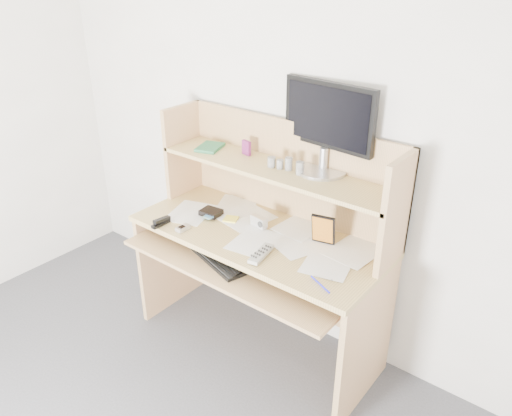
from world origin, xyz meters
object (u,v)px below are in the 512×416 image
Objects in this scene: keyboard at (219,258)px; game_case at (323,229)px; monitor at (327,125)px; desk at (266,236)px; tv_remote at (261,254)px.

game_case reaches higher than keyboard.
keyboard is at bearing -117.03° from monitor.
game_case is at bearing 53.99° from keyboard.
monitor is at bearing 40.49° from desk.
desk is at bearing 90.52° from keyboard.
tv_remote reaches higher than keyboard.
desk is 3.34× the size of keyboard.
monitor is (0.23, 0.19, 0.63)m from desk.
desk reaches higher than game_case.
game_case is at bearing -50.28° from monitor.
monitor is at bearing 70.76° from tv_remote.
desk is at bearing 111.30° from tv_remote.
keyboard is 0.56m from game_case.
keyboard is 2.22× the size of tv_remote.
tv_remote is at bearing -57.96° from desk.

